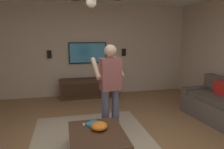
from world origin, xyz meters
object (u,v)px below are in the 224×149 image
object	(u,v)px
coffee_table	(97,139)
bowl	(99,126)
vase_round	(103,74)
wall_speaker_left	(124,52)
wall_speaker_right	(49,54)
book	(93,124)
person_standing	(110,84)
remote_white	(88,124)
tv	(88,53)
media_console	(89,88)

from	to	relation	value
coffee_table	bowl	bearing A→B (deg)	-27.26
vase_round	wall_speaker_left	size ratio (longest dim) A/B	1.00
bowl	wall_speaker_right	size ratio (longest dim) A/B	1.16
bowl	book	xyz separation A→B (m)	(0.19, 0.07, -0.04)
bowl	person_standing	bearing A→B (deg)	-24.78
person_standing	vase_round	xyz separation A→B (m)	(2.31, -0.30, -0.27)
wall_speaker_left	book	bearing A→B (deg)	155.59
coffee_table	remote_white	distance (m)	0.33
tv	wall_speaker_left	distance (m)	1.11
coffee_table	media_console	size ratio (longest dim) A/B	0.59
bowl	vase_round	xyz separation A→B (m)	(3.02, -0.63, 0.20)
bowl	wall_speaker_left	bearing A→B (deg)	-22.12
coffee_table	tv	size ratio (longest dim) A/B	0.91
tv	wall_speaker_left	bearing A→B (deg)	90.68
wall_speaker_right	coffee_table	bearing A→B (deg)	-165.95
book	wall_speaker_right	world-z (taller)	wall_speaker_right
media_console	vase_round	bearing A→B (deg)	95.01
bowl	wall_speaker_right	distance (m)	3.45
remote_white	vase_round	distance (m)	2.94
coffee_table	wall_speaker_right	size ratio (longest dim) A/B	4.55
tv	bowl	world-z (taller)	tv
media_console	person_standing	xyz separation A→B (m)	(-2.27, -0.12, 0.66)
coffee_table	book	world-z (taller)	book
tv	remote_white	bearing A→B (deg)	-6.77
person_standing	wall_speaker_left	xyz separation A→B (m)	(2.53, -0.99, 0.34)
person_standing	wall_speaker_right	distance (m)	2.82
wall_speaker_right	bowl	bearing A→B (deg)	-164.74
book	wall_speaker_right	xyz separation A→B (m)	(3.05, 0.81, 0.84)
tv	remote_white	world-z (taller)	tv
book	bowl	bearing A→B (deg)	71.98
tv	wall_speaker_left	xyz separation A→B (m)	(0.01, -1.11, -0.01)
person_standing	bowl	xyz separation A→B (m)	(-0.71, 0.33, -0.48)
vase_round	wall_speaker_right	xyz separation A→B (m)	(0.22, 1.51, 0.60)
tv	book	xyz separation A→B (m)	(-3.03, 0.27, -0.86)
wall_speaker_left	remote_white	bearing A→B (deg)	154.22
bowl	vase_round	world-z (taller)	vase_round
coffee_table	remote_white	size ratio (longest dim) A/B	6.67
wall_speaker_left	bowl	bearing A→B (deg)	157.88
remote_white	media_console	bearing A→B (deg)	-85.27
tv	remote_white	xyz separation A→B (m)	(-3.03, 0.36, -0.87)
book	wall_speaker_right	bearing A→B (deg)	-112.73
vase_round	remote_white	bearing A→B (deg)	164.57
wall_speaker_right	tv	bearing A→B (deg)	-90.69
book	wall_speaker_left	distance (m)	3.45
person_standing	wall_speaker_left	distance (m)	2.73
media_console	tv	world-z (taller)	tv
coffee_table	book	bearing A→B (deg)	3.70
tv	bowl	size ratio (longest dim) A/B	4.32
coffee_table	tv	distance (m)	3.47
tv	vase_round	distance (m)	0.78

